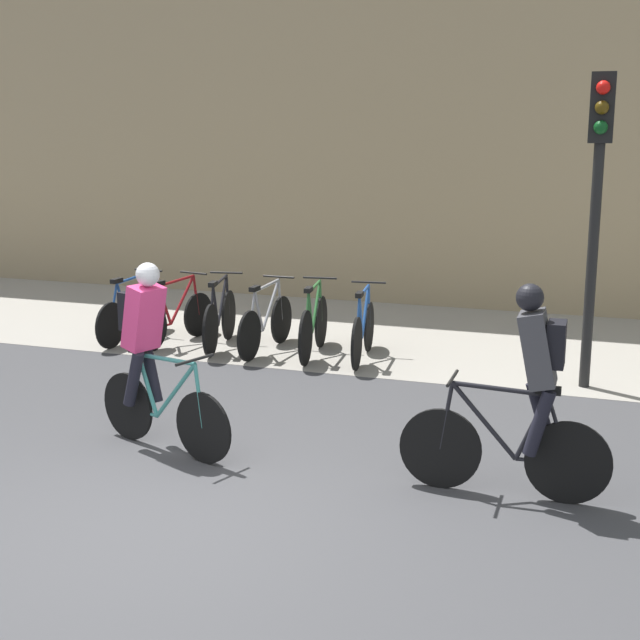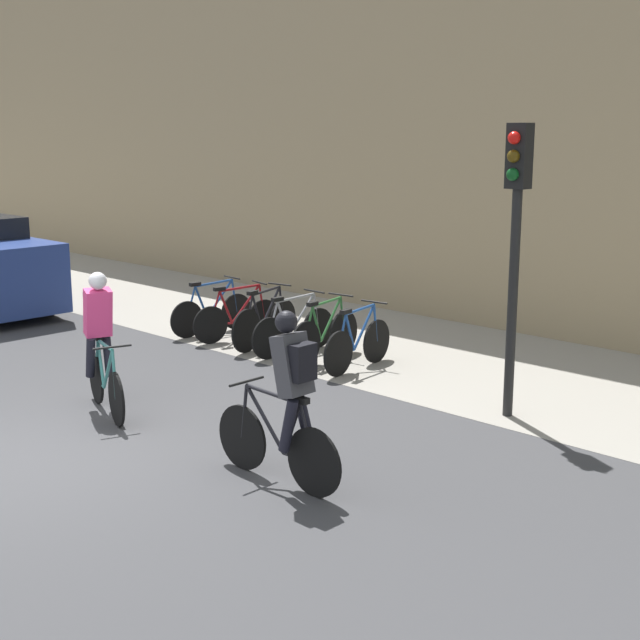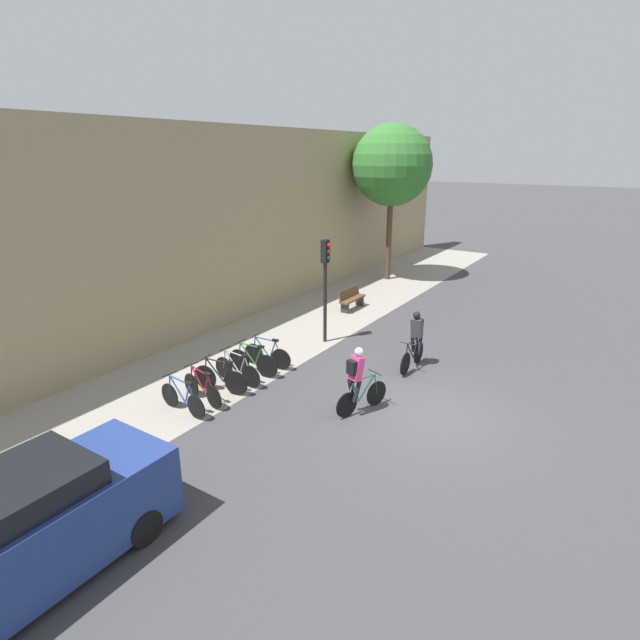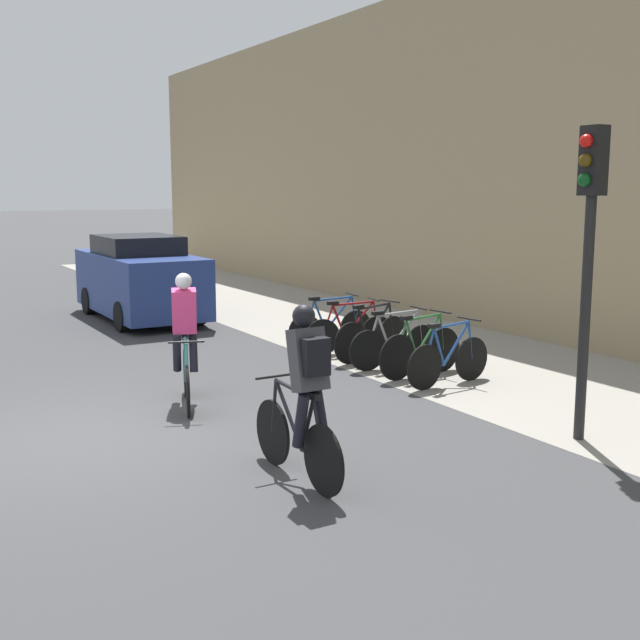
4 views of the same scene
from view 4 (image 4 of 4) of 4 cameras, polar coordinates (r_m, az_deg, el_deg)
name	(u,v)px [view 4 (image 4 of 4)]	position (r m, az deg, el deg)	size (l,w,h in m)	color
ground	(86,438)	(9.83, -16.28, -8.05)	(200.00, 200.00, 0.00)	#3D3D3F
kerb_strip	(517,372)	(13.08, 13.80, -3.60)	(44.00, 4.50, 0.01)	gray
building_facade	(639,144)	(14.67, 21.73, 11.57)	(44.00, 0.60, 7.22)	#9E8966
cyclist_pink	(185,334)	(10.87, -9.59, -1.00)	(1.61, 0.65, 1.77)	black
cyclist_grey	(305,391)	(7.76, -1.09, -5.05)	(1.73, 0.46, 1.79)	black
parked_bike_0	(331,326)	(14.67, 0.76, -0.40)	(0.46, 1.68, 0.95)	black
parked_bike_1	(350,331)	(14.10, 2.16, -0.81)	(0.48, 1.65, 0.95)	black
parked_bike_2	(372,336)	(13.54, 3.70, -1.15)	(0.48, 1.67, 0.99)	black
parked_bike_3	(395,344)	(12.99, 5.35, -1.68)	(0.46, 1.71, 0.97)	black
parked_bike_4	(421,350)	(12.46, 7.16, -2.12)	(0.46, 1.68, 0.99)	black
parked_bike_5	(448,359)	(11.94, 9.12, -2.74)	(0.46, 1.64, 0.97)	black
traffic_light_pole	(589,226)	(9.45, 18.60, 6.38)	(0.26, 0.30, 3.56)	black
parked_car	(140,279)	(18.14, -12.67, 2.86)	(4.30, 1.84, 1.85)	navy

